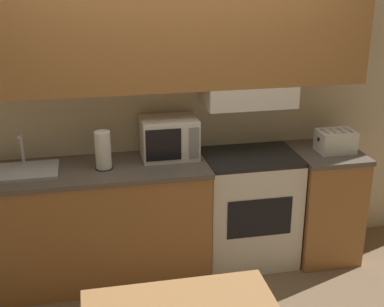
{
  "coord_description": "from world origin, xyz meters",
  "views": [
    {
      "loc": [
        -0.63,
        -3.86,
        2.3
      ],
      "look_at": [
        0.05,
        -0.54,
        1.04
      ],
      "focal_mm": 50.0,
      "sensor_mm": 36.0,
      "label": 1
    }
  ],
  "objects": [
    {
      "name": "toaster",
      "position": [
        1.21,
        -0.32,
        0.97
      ],
      "size": [
        0.29,
        0.2,
        0.17
      ],
      "color": "white",
      "rests_on": "lower_counter_right_stub"
    },
    {
      "name": "paper_towel_roll",
      "position": [
        -0.54,
        -0.31,
        1.02
      ],
      "size": [
        0.13,
        0.13,
        0.27
      ],
      "color": "black",
      "rests_on": "lower_counter_main"
    },
    {
      "name": "lower_counter_right_stub",
      "position": [
        1.16,
        -0.29,
        0.45
      ],
      "size": [
        0.5,
        0.59,
        0.89
      ],
      "color": "#A36B38",
      "rests_on": "ground_plane"
    },
    {
      "name": "microwave",
      "position": [
        -0.05,
        -0.17,
        1.04
      ],
      "size": [
        0.41,
        0.31,
        0.3
      ],
      "color": "white",
      "rests_on": "lower_counter_main"
    },
    {
      "name": "ground_plane",
      "position": [
        0.0,
        0.0,
        0.0
      ],
      "size": [
        16.0,
        16.0,
        0.0
      ],
      "primitive_type": "plane",
      "color": "#7F664C"
    },
    {
      "name": "lower_counter_main",
      "position": [
        -0.61,
        -0.29,
        0.44
      ],
      "size": [
        1.62,
        0.59,
        0.89
      ],
      "color": "#A36B38",
      "rests_on": "ground_plane"
    },
    {
      "name": "wall_back",
      "position": [
        0.01,
        -0.07,
        1.52
      ],
      "size": [
        5.21,
        0.38,
        2.55
      ],
      "color": "beige",
      "rests_on": "ground_plane"
    },
    {
      "name": "stove_range",
      "position": [
        0.56,
        -0.26,
        0.44
      ],
      "size": [
        0.7,
        0.53,
        0.89
      ],
      "color": "white",
      "rests_on": "ground_plane"
    },
    {
      "name": "sink_basin",
      "position": [
        -1.09,
        -0.28,
        0.91
      ],
      "size": [
        0.48,
        0.33,
        0.27
      ],
      "color": "#B7BABF",
      "rests_on": "lower_counter_main"
    }
  ]
}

